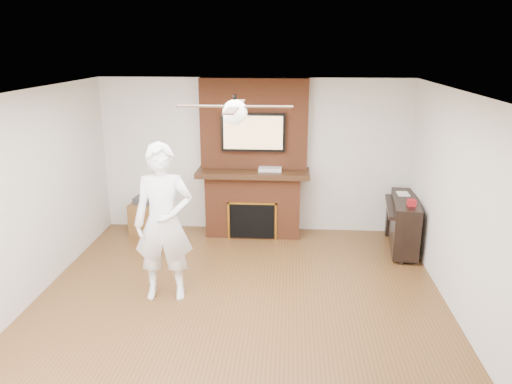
# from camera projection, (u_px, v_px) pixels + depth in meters

# --- Properties ---
(room_shell) EXTENTS (5.36, 5.86, 2.86)m
(room_shell) POSITION_uv_depth(u_px,v_px,m) (236.00, 210.00, 5.49)
(room_shell) COLOR #533418
(room_shell) RESTS_ON ground
(fireplace) EXTENTS (1.78, 0.64, 2.50)m
(fireplace) POSITION_uv_depth(u_px,v_px,m) (254.00, 174.00, 8.00)
(fireplace) COLOR brown
(fireplace) RESTS_ON ground
(tv) EXTENTS (1.00, 0.08, 0.60)m
(tv) POSITION_uv_depth(u_px,v_px,m) (253.00, 132.00, 7.76)
(tv) COLOR black
(tv) RESTS_ON fireplace
(ceiling_fan) EXTENTS (1.21, 1.21, 0.31)m
(ceiling_fan) POSITION_uv_depth(u_px,v_px,m) (235.00, 111.00, 5.18)
(ceiling_fan) COLOR black
(ceiling_fan) RESTS_ON room_shell
(person) EXTENTS (0.75, 0.54, 1.92)m
(person) POSITION_uv_depth(u_px,v_px,m) (164.00, 223.00, 5.92)
(person) COLOR white
(person) RESTS_ON ground
(side_table) EXTENTS (0.57, 0.57, 0.60)m
(side_table) POSITION_uv_depth(u_px,v_px,m) (149.00, 215.00, 8.26)
(side_table) COLOR brown
(side_table) RESTS_ON ground
(piano) EXTENTS (0.60, 1.26, 0.89)m
(piano) POSITION_uv_depth(u_px,v_px,m) (404.00, 222.00, 7.48)
(piano) COLOR black
(piano) RESTS_ON ground
(cable_box) EXTENTS (0.36, 0.21, 0.05)m
(cable_box) POSITION_uv_depth(u_px,v_px,m) (270.00, 169.00, 7.86)
(cable_box) COLOR silver
(cable_box) RESTS_ON fireplace
(candle_orange) EXTENTS (0.07, 0.07, 0.13)m
(candle_orange) POSITION_uv_depth(u_px,v_px,m) (245.00, 232.00, 8.11)
(candle_orange) COLOR #B97415
(candle_orange) RESTS_ON ground
(candle_green) EXTENTS (0.07, 0.07, 0.10)m
(candle_green) POSITION_uv_depth(u_px,v_px,m) (253.00, 234.00, 8.08)
(candle_green) COLOR #43762F
(candle_green) RESTS_ON ground
(candle_blue) EXTENTS (0.06, 0.06, 0.07)m
(candle_blue) POSITION_uv_depth(u_px,v_px,m) (264.00, 236.00, 8.03)
(candle_blue) COLOR teal
(candle_blue) RESTS_ON ground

